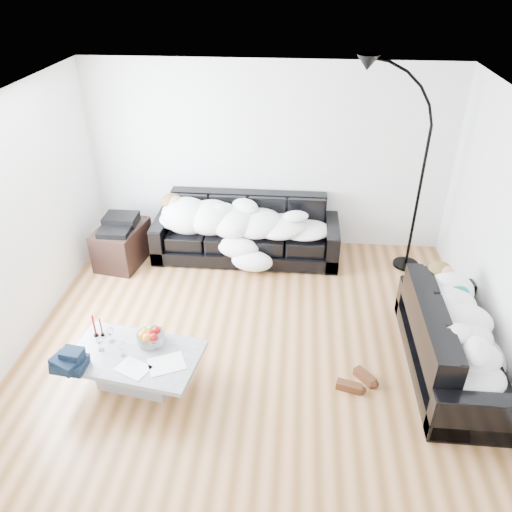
# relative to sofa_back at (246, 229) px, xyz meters

# --- Properties ---
(ground) EXTENTS (5.00, 5.00, 0.00)m
(ground) POSITION_rel_sofa_back_xyz_m (0.27, -1.77, -0.42)
(ground) COLOR brown
(ground) RESTS_ON ground
(wall_back) EXTENTS (5.00, 0.02, 2.60)m
(wall_back) POSITION_rel_sofa_back_xyz_m (0.27, 0.48, 0.88)
(wall_back) COLOR silver
(wall_back) RESTS_ON ground
(wall_left) EXTENTS (0.02, 4.50, 2.60)m
(wall_left) POSITION_rel_sofa_back_xyz_m (-2.23, -1.77, 0.88)
(wall_left) COLOR silver
(wall_left) RESTS_ON ground
(wall_right) EXTENTS (0.02, 4.50, 2.60)m
(wall_right) POSITION_rel_sofa_back_xyz_m (2.77, -1.77, 0.88)
(wall_right) COLOR silver
(wall_right) RESTS_ON ground
(ceiling) EXTENTS (5.00, 5.00, 0.00)m
(ceiling) POSITION_rel_sofa_back_xyz_m (0.27, -1.77, 2.18)
(ceiling) COLOR white
(ceiling) RESTS_ON ground
(sofa_back) EXTENTS (2.56, 0.89, 0.84)m
(sofa_back) POSITION_rel_sofa_back_xyz_m (0.00, 0.00, 0.00)
(sofa_back) COLOR black
(sofa_back) RESTS_ON ground
(sofa_right) EXTENTS (0.83, 1.93, 0.78)m
(sofa_right) POSITION_rel_sofa_back_xyz_m (2.34, -2.09, -0.03)
(sofa_right) COLOR black
(sofa_right) RESTS_ON ground
(sleeper_back) EXTENTS (2.17, 0.75, 0.43)m
(sleeper_back) POSITION_rel_sofa_back_xyz_m (0.00, -0.05, 0.22)
(sleeper_back) COLOR white
(sleeper_back) RESTS_ON sofa_back
(sleeper_right) EXTENTS (0.70, 1.66, 0.40)m
(sleeper_right) POSITION_rel_sofa_back_xyz_m (2.34, -2.09, 0.20)
(sleeper_right) COLOR white
(sleeper_right) RESTS_ON sofa_right
(teal_cushion) EXTENTS (0.42, 0.38, 0.20)m
(teal_cushion) POSITION_rel_sofa_back_xyz_m (2.28, -1.49, 0.30)
(teal_cushion) COLOR #0F686B
(teal_cushion) RESTS_ON sofa_right
(coffee_table) EXTENTS (1.38, 0.94, 0.37)m
(coffee_table) POSITION_rel_sofa_back_xyz_m (-0.84, -2.56, -0.23)
(coffee_table) COLOR #939699
(coffee_table) RESTS_ON ground
(fruit_bowl) EXTENTS (0.34, 0.34, 0.17)m
(fruit_bowl) POSITION_rel_sofa_back_xyz_m (-0.71, -2.37, 0.04)
(fruit_bowl) COLOR white
(fruit_bowl) RESTS_ON coffee_table
(wine_glass_a) EXTENTS (0.08, 0.08, 0.18)m
(wine_glass_a) POSITION_rel_sofa_back_xyz_m (-1.11, -2.39, 0.04)
(wine_glass_a) COLOR white
(wine_glass_a) RESTS_ON coffee_table
(wine_glass_b) EXTENTS (0.09, 0.09, 0.17)m
(wine_glass_b) POSITION_rel_sofa_back_xyz_m (-1.17, -2.53, 0.04)
(wine_glass_b) COLOR white
(wine_glass_b) RESTS_ON coffee_table
(wine_glass_c) EXTENTS (0.08, 0.08, 0.15)m
(wine_glass_c) POSITION_rel_sofa_back_xyz_m (-0.93, -2.58, 0.03)
(wine_glass_c) COLOR white
(wine_glass_c) RESTS_ON coffee_table
(candle_left) EXTENTS (0.05, 0.05, 0.26)m
(candle_left) POSITION_rel_sofa_back_xyz_m (-1.30, -2.33, 0.09)
(candle_left) COLOR maroon
(candle_left) RESTS_ON coffee_table
(candle_right) EXTENTS (0.04, 0.04, 0.21)m
(candle_right) POSITION_rel_sofa_back_xyz_m (-1.24, -2.31, 0.06)
(candle_right) COLOR maroon
(candle_right) RESTS_ON coffee_table
(newspaper_a) EXTENTS (0.42, 0.38, 0.01)m
(newspaper_a) POSITION_rel_sofa_back_xyz_m (-0.49, -2.66, -0.04)
(newspaper_a) COLOR silver
(newspaper_a) RESTS_ON coffee_table
(newspaper_b) EXTENTS (0.37, 0.33, 0.01)m
(newspaper_b) POSITION_rel_sofa_back_xyz_m (-0.78, -2.75, -0.04)
(newspaper_b) COLOR silver
(newspaper_b) RESTS_ON coffee_table
(navy_jacket) EXTENTS (0.34, 0.29, 0.16)m
(navy_jacket) POSITION_rel_sofa_back_xyz_m (-1.38, -2.81, 0.11)
(navy_jacket) COLOR black
(navy_jacket) RESTS_ON coffee_table
(shoes) EXTENTS (0.52, 0.47, 0.10)m
(shoes) POSITION_rel_sofa_back_xyz_m (1.37, -2.41, -0.37)
(shoes) COLOR #472311
(shoes) RESTS_ON ground
(av_cabinet) EXTENTS (0.67, 0.87, 0.54)m
(av_cabinet) POSITION_rel_sofa_back_xyz_m (-1.69, -0.32, -0.15)
(av_cabinet) COLOR black
(av_cabinet) RESTS_ON ground
(stereo) EXTENTS (0.44, 0.34, 0.13)m
(stereo) POSITION_rel_sofa_back_xyz_m (-1.69, -0.32, 0.19)
(stereo) COLOR black
(stereo) RESTS_ON av_cabinet
(floor_lamp) EXTENTS (0.89, 0.39, 2.42)m
(floor_lamp) POSITION_rel_sofa_back_xyz_m (2.24, -0.07, 0.79)
(floor_lamp) COLOR black
(floor_lamp) RESTS_ON ground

